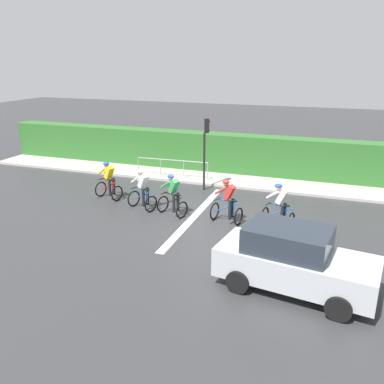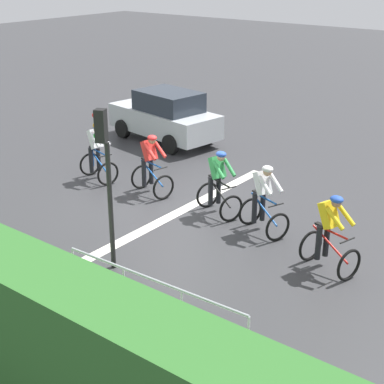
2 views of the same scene
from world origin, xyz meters
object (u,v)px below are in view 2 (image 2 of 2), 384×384
at_px(pedestrian_railing_kerbside, 152,290).
at_px(traffic_light_near_crossing, 105,166).
at_px(car_silver, 165,116).
at_px(cyclist_second, 263,200).
at_px(cyclist_mid, 218,184).
at_px(cyclist_trailing, 97,153).
at_px(cyclist_lead, 330,234).
at_px(cyclist_fourth, 151,166).

bearing_deg(pedestrian_railing_kerbside, traffic_light_near_crossing, -117.78).
height_order(car_silver, traffic_light_near_crossing, traffic_light_near_crossing).
distance_m(cyclist_second, cyclist_mid, 1.43).
bearing_deg(cyclist_mid, traffic_light_near_crossing, -3.26).
bearing_deg(cyclist_trailing, traffic_light_near_crossing, 48.85).
bearing_deg(pedestrian_railing_kerbside, cyclist_second, -173.39).
bearing_deg(cyclist_lead, pedestrian_railing_kerbside, -21.08).
distance_m(cyclist_fourth, car_silver, 4.86).
distance_m(cyclist_trailing, traffic_light_near_crossing, 5.37).
relative_size(cyclist_mid, pedestrian_railing_kerbside, 0.44).
distance_m(cyclist_lead, car_silver, 9.71).
relative_size(cyclist_mid, traffic_light_near_crossing, 0.50).
xyz_separation_m(cyclist_second, pedestrian_railing_kerbside, (4.46, 0.52, 0.00)).
bearing_deg(cyclist_trailing, cyclist_fourth, 94.44).
bearing_deg(car_silver, cyclist_fourth, 35.49).
xyz_separation_m(cyclist_lead, pedestrian_railing_kerbside, (3.76, -1.45, 0.00)).
relative_size(cyclist_mid, car_silver, 0.39).
distance_m(cyclist_lead, cyclist_trailing, 7.51).
distance_m(cyclist_lead, traffic_light_near_crossing, 4.67).
bearing_deg(traffic_light_near_crossing, cyclist_mid, 176.74).
bearing_deg(cyclist_fourth, cyclist_lead, 80.75).
bearing_deg(cyclist_mid, cyclist_trailing, -87.95).
distance_m(traffic_light_near_crossing, pedestrian_railing_kerbside, 2.80).
height_order(cyclist_mid, cyclist_trailing, same).
bearing_deg(cyclist_fourth, cyclist_mid, 89.98).
height_order(cyclist_trailing, pedestrian_railing_kerbside, cyclist_trailing).
bearing_deg(cyclist_fourth, car_silver, -144.51).
bearing_deg(pedestrian_railing_kerbside, cyclist_lead, 158.92).
bearing_deg(cyclist_second, cyclist_lead, 70.54).
relative_size(cyclist_second, cyclist_trailing, 1.00).
bearing_deg(car_silver, pedestrian_railing_kerbside, 38.86).
height_order(cyclist_lead, cyclist_trailing, same).
relative_size(cyclist_fourth, car_silver, 0.39).
xyz_separation_m(cyclist_mid, cyclist_fourth, (-0.00, -2.20, 0.00)).
xyz_separation_m(cyclist_lead, cyclist_mid, (-0.91, -3.38, 0.00)).
bearing_deg(traffic_light_near_crossing, cyclist_fourth, -150.58).
xyz_separation_m(cyclist_trailing, pedestrian_railing_kerbside, (4.53, 6.02, 0.00)).
distance_m(cyclist_second, cyclist_fourth, 3.62).
height_order(cyclist_lead, cyclist_second, same).
xyz_separation_m(cyclist_second, cyclist_fourth, (-0.21, -3.62, 0.00)).
bearing_deg(cyclist_mid, cyclist_fourth, -90.02).
xyz_separation_m(cyclist_fourth, car_silver, (-3.95, -2.82, 0.08)).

